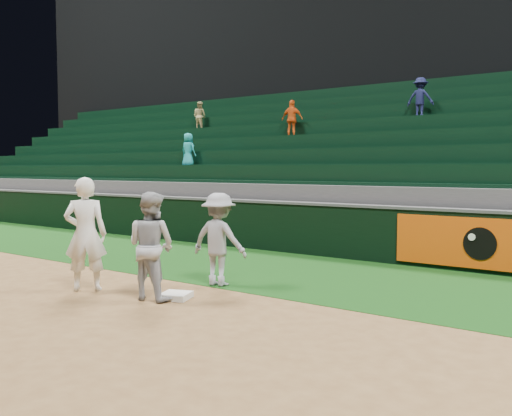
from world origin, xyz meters
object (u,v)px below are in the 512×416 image
at_px(first_base, 176,296).
at_px(baserunner, 151,246).
at_px(base_coach, 219,239).
at_px(first_baseman, 85,234).

distance_m(first_base, baserunner, 0.89).
xyz_separation_m(first_base, base_coach, (-0.12, 1.18, 0.77)).
xyz_separation_m(baserunner, base_coach, (0.17, 1.43, -0.03)).
relative_size(first_baseman, base_coach, 1.18).
relative_size(first_base, baserunner, 0.26).
height_order(first_baseman, baserunner, first_baseman).
bearing_deg(baserunner, base_coach, -103.70).
distance_m(baserunner, base_coach, 1.44).
bearing_deg(baserunner, first_baseman, 2.21).
height_order(first_baseman, base_coach, first_baseman).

